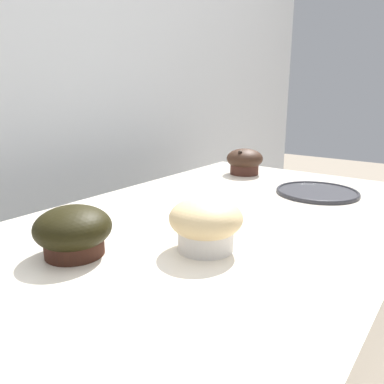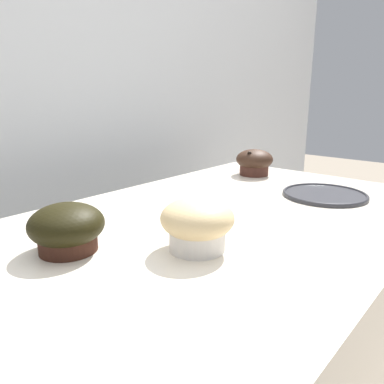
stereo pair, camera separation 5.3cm
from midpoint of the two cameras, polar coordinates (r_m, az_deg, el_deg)
wall_back at (r=1.18m, az=-17.86°, el=3.14°), size 3.20×0.10×1.80m
muffin_front_center at (r=0.60m, az=-16.14°, el=-5.34°), size 0.12×0.12×0.08m
muffin_back_left at (r=1.13m, az=10.83°, el=4.53°), size 0.11×0.11×0.08m
muffin_back_right at (r=0.58m, az=3.45°, el=-4.82°), size 0.11×0.11×0.08m
serving_plate at (r=0.95m, az=21.09°, el=-0.34°), size 0.19×0.19×0.01m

